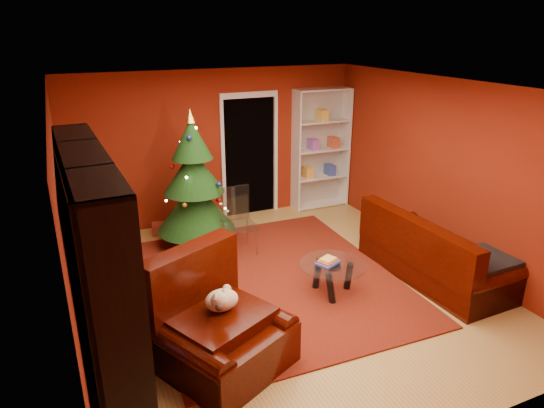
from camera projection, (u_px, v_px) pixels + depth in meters
name	position (u px, v px, depth m)	size (l,w,h in m)	color
floor	(284.00, 290.00, 6.39)	(5.00, 5.50, 0.05)	#A98743
ceiling	(286.00, 85.00, 5.48)	(5.00, 5.50, 0.05)	silver
wall_back	(216.00, 147.00, 8.32)	(5.00, 0.05, 2.60)	maroon
wall_left	(63.00, 228.00, 4.98)	(0.05, 5.50, 2.60)	maroon
wall_right	(445.00, 172.00, 6.89)	(0.05, 5.50, 2.60)	maroon
doorway	(250.00, 158.00, 8.59)	(1.06, 0.60, 2.16)	black
rug	(271.00, 280.00, 6.58)	(3.21, 3.74, 0.02)	maroon
media_unit	(96.00, 261.00, 4.74)	(0.44, 2.85, 2.19)	black
christmas_tree	(194.00, 182.00, 7.32)	(1.20, 1.20, 2.14)	black
gift_box_green	(187.00, 232.00, 7.77)	(0.27, 0.27, 0.27)	#235B2C
gift_box_red	(159.00, 229.00, 8.00)	(0.20, 0.20, 0.20)	maroon
white_bookshelf	(321.00, 149.00, 8.95)	(1.05, 0.38, 2.26)	white
armchair	(222.00, 325.00, 4.79)	(1.23, 1.23, 0.96)	black
dog	(222.00, 300.00, 4.77)	(0.40, 0.30, 0.31)	beige
sofa	(436.00, 246.00, 6.54)	(2.14, 0.96, 0.92)	black
coffee_table	(332.00, 278.00, 6.18)	(0.85, 0.85, 0.53)	gray
acrylic_chair	(240.00, 226.00, 7.20)	(0.47, 0.51, 0.92)	#66605B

